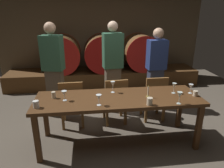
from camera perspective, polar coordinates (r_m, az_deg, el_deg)
The scene contains 24 objects.
ground_plane at distance 3.60m, azimuth 1.30°, elevation -14.19°, with size 7.48×7.48×0.00m, color brown.
back_wall at distance 6.18m, azimuth -2.99°, elevation 13.67°, with size 5.75×0.24×2.72m, color brown.
barrel_shelf at distance 5.87m, azimuth -2.39°, elevation 1.92°, with size 5.18×0.90×0.43m, color brown.
wine_barrel_left at distance 5.72m, azimuth -13.55°, elevation 8.07°, with size 0.97×0.90×0.97m.
wine_barrel_center at distance 5.70m, azimuth -2.67°, elevation 8.55°, with size 0.97×0.90×0.97m.
wine_barrel_right at distance 5.88m, azimuth 7.86°, elevation 8.73°, with size 0.97×0.90×0.97m.
dining_table at distance 3.13m, azimuth 1.71°, elevation -4.94°, with size 2.47×0.77×0.78m.
chair_left at distance 3.72m, azimuth -10.96°, elevation -4.77°, with size 0.41×0.41×0.88m.
chair_center at distance 3.76m, azimuth 0.91°, elevation -4.13°, with size 0.43×0.43×0.88m.
chair_right at distance 3.96m, azimuth 11.55°, elevation -3.28°, with size 0.40×0.40×0.88m.
guest_left at distance 4.05m, azimuth -15.70°, elevation 3.62°, with size 0.43×0.32×1.81m.
guest_center at distance 4.14m, azimuth 0.20°, elevation 4.70°, with size 0.41×0.29×1.82m.
guest_right at distance 4.43m, azimuth 11.97°, elevation 4.29°, with size 0.40×0.27×1.68m.
candle_center at distance 3.11m, azimuth 9.84°, elevation -2.76°, with size 0.05×0.05×0.20m.
wine_glass_far_left at distance 3.02m, azimuth -13.01°, elevation -2.55°, with size 0.08×0.08×0.15m.
wine_glass_left at distance 2.80m, azimuth -3.65°, elevation -3.73°, with size 0.08×0.08×0.15m.
wine_glass_center_left at distance 3.23m, azimuth 0.23°, elevation -0.14°, with size 0.07×0.07×0.18m.
wine_glass_center_right at distance 2.99m, azimuth 18.12°, elevation -2.94°, with size 0.07×0.07×0.17m.
wine_glass_right at distance 3.35m, azimuth 16.74°, elevation -0.53°, with size 0.07×0.07×0.17m.
wine_glass_far_right at distance 3.43m, azimuth 20.87°, elevation -0.70°, with size 0.07×0.07×0.15m.
cup_far_left at distance 2.93m, azimuth -20.18°, elevation -5.28°, with size 0.08×0.08×0.10m, color white.
cup_center_left at distance 3.16m, azimuth -15.75°, elevation -2.94°, with size 0.06×0.06×0.10m, color beige.
cup_center_right at distance 2.88m, azimuth 10.31°, elevation -4.73°, with size 0.08×0.08×0.11m, color beige.
cup_far_right at distance 3.37m, azimuth 21.96°, elevation -2.42°, with size 0.07×0.07×0.08m, color beige.
Camera 1 is at (-0.45, -2.95, 2.01)m, focal length 33.24 mm.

